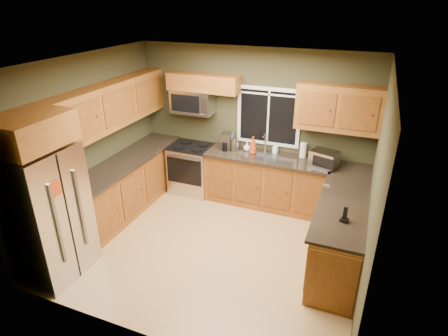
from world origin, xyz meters
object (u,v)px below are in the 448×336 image
Objects in this scene: refrigerator at (47,214)px; soap_bottle_c at (247,147)px; paper_towel_roll at (303,150)px; toaster_oven at (324,159)px; kettle at (235,144)px; range at (192,168)px; soap_bottle_b at (276,148)px; microwave at (193,101)px; cordless_phone at (345,217)px; coffee_maker at (227,142)px; soap_bottle_a at (253,145)px.

soap_bottle_c is at bearing 59.18° from refrigerator.
refrigerator is 4.03m from paper_towel_roll.
toaster_oven is 1.57m from kettle.
range is 1.64m from soap_bottle_b.
soap_bottle_b is 0.50m from soap_bottle_c.
soap_bottle_c is at bearing -0.49° from microwave.
cordless_phone is at bearing -53.61° from soap_bottle_b.
refrigerator is 1.92× the size of range.
soap_bottle_c is at bearing 6.98° from range.
refrigerator is at bearing -118.25° from kettle.
kettle is at bearing 61.75° from refrigerator.
cordless_phone is (1.84, -1.72, -0.02)m from soap_bottle_c.
toaster_oven is at bearing -3.15° from coffee_maker.
microwave is 1.33m from soap_bottle_a.
microwave is at bearing 148.96° from cordless_phone.
kettle is (0.15, -0.00, -0.02)m from coffee_maker.
soap_bottle_a reaches higher than cordless_phone.
soap_bottle_a reaches higher than toaster_oven.
paper_towel_roll is 0.94× the size of soap_bottle_a.
soap_bottle_c is (-0.97, -0.08, -0.05)m from paper_towel_roll.
soap_bottle_a is at bearing 56.68° from refrigerator.
soap_bottle_a is at bearing 175.71° from toaster_oven.
paper_towel_roll is 0.86m from soap_bottle_a.
cordless_phone is at bearing -64.50° from paper_towel_roll.
soap_bottle_a is at bearing 0.12° from kettle.
refrigerator reaches higher than soap_bottle_c.
paper_towel_roll reaches higher than range.
soap_bottle_b is (0.85, 0.17, -0.06)m from coffee_maker.
cordless_phone is (1.70, -1.65, -0.09)m from soap_bottle_a.
microwave is 2.76× the size of kettle.
range is 3.33m from cordless_phone.
kettle reaches higher than range.
soap_bottle_a is 0.17m from soap_bottle_c.
toaster_oven is at bearing -16.85° from soap_bottle_b.
toaster_oven is 1.73m from coffee_maker.
toaster_oven is 1.72× the size of paper_towel_roll.
range is 1.27m from microwave.
cordless_phone is at bearing 18.26° from refrigerator.
soap_bottle_b is 0.86× the size of cordless_phone.
refrigerator is at bearing -123.32° from soap_bottle_a.
paper_towel_roll is (1.34, 0.15, -0.01)m from coffee_maker.
coffee_maker is at bearing 143.00° from cordless_phone.
cordless_phone is (0.47, -1.56, -0.07)m from toaster_oven.
refrigerator reaches higher than paper_towel_roll.
kettle is at bearing 176.66° from toaster_oven.
soap_bottle_a is (-1.23, 0.09, 0.02)m from toaster_oven.
refrigerator is 6.54× the size of kettle.
toaster_oven is at bearing -4.29° from soap_bottle_a.
microwave is (0.69, 2.91, 0.83)m from refrigerator.
range is at bearing 76.03° from refrigerator.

